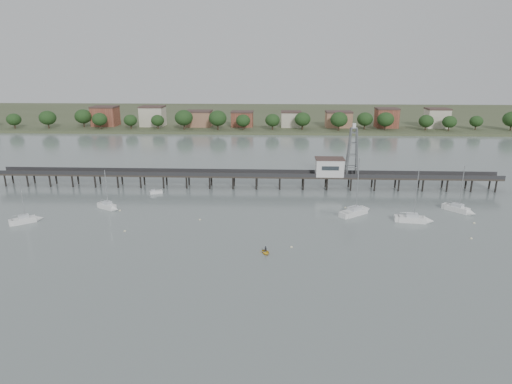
% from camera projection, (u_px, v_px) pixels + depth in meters
% --- Properties ---
extents(ground_plane, '(500.00, 500.00, 0.00)m').
position_uv_depth(ground_plane, '(221.00, 286.00, 71.67)').
color(ground_plane, slate).
rests_on(ground_plane, ground).
extents(pier, '(150.00, 5.00, 5.50)m').
position_uv_depth(pier, '(245.00, 175.00, 128.00)').
color(pier, '#2D2823').
rests_on(pier, ground).
extents(pier_building, '(8.40, 5.40, 5.30)m').
position_uv_depth(pier_building, '(329.00, 167.00, 126.13)').
color(pier_building, silver).
rests_on(pier_building, ground).
extents(lattice_tower, '(3.20, 3.20, 15.50)m').
position_uv_depth(lattice_tower, '(352.00, 152.00, 124.59)').
color(lattice_tower, slate).
rests_on(lattice_tower, ground).
extents(sailboat_a, '(6.42, 5.69, 11.17)m').
position_uv_depth(sailboat_a, '(29.00, 220.00, 100.52)').
color(sailboat_a, white).
rests_on(sailboat_a, ground).
extents(sailboat_e, '(6.72, 7.13, 12.61)m').
position_uv_depth(sailboat_e, '(462.00, 210.00, 107.13)').
color(sailboat_e, white).
rests_on(sailboat_e, ground).
extents(sailboat_d, '(8.41, 3.47, 13.50)m').
position_uv_depth(sailboat_d, '(417.00, 220.00, 100.56)').
color(sailboat_d, white).
rests_on(sailboat_d, ground).
extents(sailboat_c, '(8.95, 7.84, 15.19)m').
position_uv_depth(sailboat_c, '(359.00, 211.00, 106.47)').
color(sailboat_c, white).
rests_on(sailboat_c, ground).
extents(sailboat_b, '(6.47, 4.82, 10.76)m').
position_uv_depth(sailboat_b, '(110.00, 207.00, 109.44)').
color(sailboat_b, white).
rests_on(sailboat_b, ground).
extents(white_tender, '(3.77, 2.77, 1.35)m').
position_uv_depth(white_tender, '(156.00, 192.00, 122.95)').
color(white_tender, white).
rests_on(white_tender, ground).
extents(yellow_dinghy, '(1.94, 1.13, 2.61)m').
position_uv_depth(yellow_dinghy, '(266.00, 253.00, 84.15)').
color(yellow_dinghy, yellow).
rests_on(yellow_dinghy, ground).
extents(dinghy_occupant, '(0.52, 1.30, 0.31)m').
position_uv_depth(dinghy_occupant, '(266.00, 253.00, 84.15)').
color(dinghy_occupant, black).
rests_on(dinghy_occupant, ground).
extents(mooring_buoys, '(86.58, 26.12, 0.39)m').
position_uv_depth(mooring_buoys, '(287.00, 224.00, 99.20)').
color(mooring_buoys, '#F0E8BA').
rests_on(mooring_buoys, ground).
extents(far_shore, '(500.00, 170.00, 10.40)m').
position_uv_depth(far_shore, '(263.00, 116.00, 300.67)').
color(far_shore, '#475133').
rests_on(far_shore, ground).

